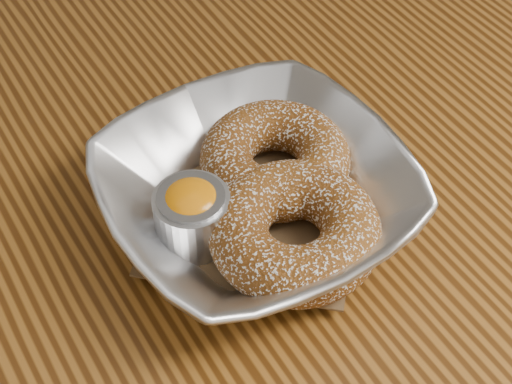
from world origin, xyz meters
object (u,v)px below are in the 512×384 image
donut_back (275,159)px  donut_front (294,231)px  ramekin (192,214)px  serving_bowl (256,196)px  table (215,358)px

donut_back → donut_front: donut_front is taller
donut_front → ramekin: size_ratio=2.22×
donut_back → ramekin: 0.08m
serving_bowl → ramekin: size_ratio=4.05×
table → ramekin: ramekin is taller
table → ramekin: bearing=76.8°
serving_bowl → donut_front: size_ratio=1.82×
serving_bowl → table: bearing=-150.0°
serving_bowl → ramekin: (-0.05, 0.00, 0.01)m
table → donut_front: bearing=-9.9°
table → donut_back: (0.09, 0.05, 0.13)m
table → donut_front: donut_front is taller
donut_front → table: bearing=170.1°
table → ramekin: (0.01, 0.04, 0.13)m
ramekin → table: bearing=-103.2°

